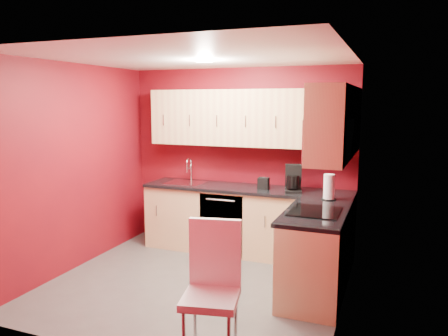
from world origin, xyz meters
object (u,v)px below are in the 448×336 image
Objects in this scene: napkin_holder at (263,183)px; dining_chair at (211,291)px; coffee_maker at (293,179)px; paper_towel at (329,187)px; microwave at (329,140)px; sink at (186,180)px.

dining_chair is (0.25, -2.36, -0.44)m from napkin_holder.
paper_towel is at bearing -44.00° from coffee_maker.
microwave is 2.23× the size of coffee_maker.
napkin_holder is at bearing 160.15° from paper_towel.
coffee_maker is 0.42m from napkin_holder.
paper_towel reaches higher than napkin_holder.
coffee_maker is at bearing 150.19° from paper_towel.
napkin_holder is 0.94m from paper_towel.
napkin_holder is (-0.40, 0.04, -0.10)m from coffee_maker.
coffee_maker is (1.55, -0.08, 0.14)m from sink.
microwave is 0.88m from paper_towel.
dining_chair is (-0.69, -1.40, -1.12)m from microwave.
napkin_holder is (1.15, -0.04, 0.04)m from sink.
coffee_maker is 2.30× the size of napkin_holder.
napkin_holder is 0.14× the size of dining_chair.
microwave reaches higher than paper_towel.
microwave is 1.92m from dining_chair.
microwave is 0.70× the size of dining_chair.
coffee_maker is at bearing 120.61° from microwave.
sink is 2.81m from dining_chair.
sink reaches higher than napkin_holder.
coffee_maker is (-0.54, 0.92, -0.58)m from microwave.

